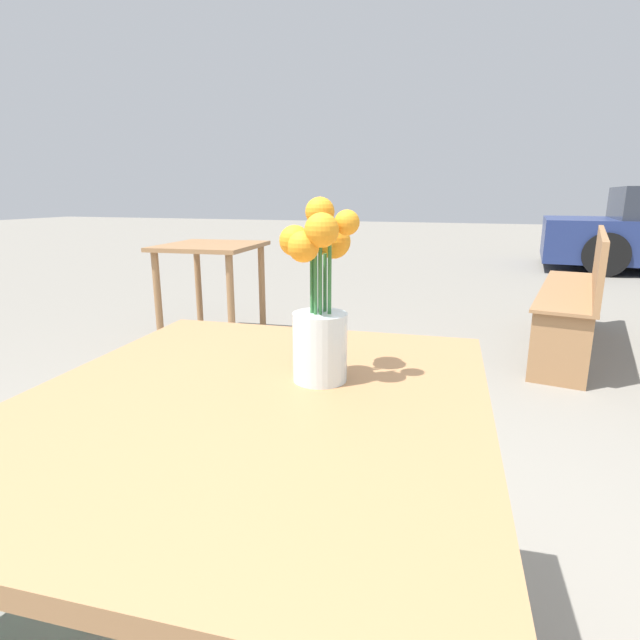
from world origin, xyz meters
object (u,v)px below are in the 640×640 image
object	(u,v)px
bench_near	(581,287)
table_back	(211,262)
flower_vase	(320,311)
table_front	(255,447)

from	to	relation	value
bench_near	table_back	xyz separation A→B (m)	(-2.58, -0.59, 0.14)
bench_near	table_back	bearing A→B (deg)	-167.01
flower_vase	table_back	xyz separation A→B (m)	(-1.62, 2.38, -0.27)
table_front	table_back	size ratio (longest dim) A/B	1.28
flower_vase	table_back	world-z (taller)	flower_vase
bench_near	table_back	world-z (taller)	bench_near
table_front	table_back	distance (m)	2.93
table_front	flower_vase	distance (m)	0.28
flower_vase	bench_near	distance (m)	3.15
flower_vase	bench_near	size ratio (longest dim) A/B	0.20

